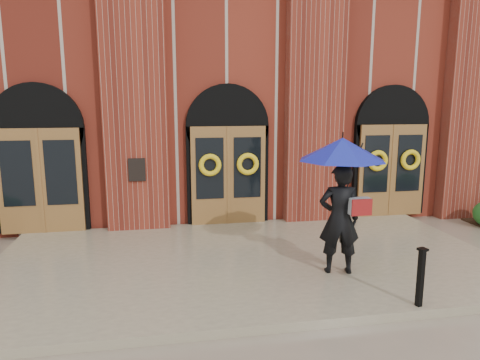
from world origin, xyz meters
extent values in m
plane|color=gray|center=(0.00, 0.00, 0.00)|extent=(90.00, 90.00, 0.00)
cube|color=gray|center=(0.00, 0.15, 0.07)|extent=(10.00, 5.30, 0.15)
cube|color=maroon|center=(0.00, 8.90, 3.50)|extent=(16.00, 12.00, 7.00)
cube|color=black|center=(-2.25, 2.47, 1.65)|extent=(0.40, 0.05, 0.55)
cube|color=maroon|center=(-2.25, 2.73, 3.50)|extent=(1.50, 0.45, 7.00)
cube|color=maroon|center=(2.25, 2.73, 3.50)|extent=(1.50, 0.45, 7.00)
cube|color=maroon|center=(6.75, 2.73, 3.50)|extent=(1.50, 0.45, 7.00)
cube|color=brown|center=(-4.50, 2.71, 1.40)|extent=(1.90, 0.10, 2.50)
cylinder|color=black|center=(-4.50, 2.85, 2.65)|extent=(2.10, 0.22, 2.10)
cube|color=brown|center=(0.00, 2.71, 1.40)|extent=(1.90, 0.10, 2.50)
cylinder|color=black|center=(0.00, 2.85, 2.65)|extent=(2.10, 0.22, 2.10)
cube|color=brown|center=(4.50, 2.71, 1.40)|extent=(1.90, 0.10, 2.50)
cylinder|color=black|center=(4.50, 2.85, 2.65)|extent=(2.10, 0.22, 2.10)
torus|color=yellow|center=(-0.48, 2.59, 1.70)|extent=(0.57, 0.13, 0.57)
torus|color=yellow|center=(0.48, 2.59, 1.70)|extent=(0.57, 0.13, 0.57)
torus|color=yellow|center=(4.02, 2.59, 1.70)|extent=(0.57, 0.13, 0.57)
torus|color=yellow|center=(4.98, 2.59, 1.70)|extent=(0.57, 0.13, 0.57)
imported|color=black|center=(1.49, -0.86, 1.16)|extent=(0.82, 0.62, 2.02)
cone|color=#131C96|center=(1.49, -0.86, 2.43)|extent=(1.83, 1.83, 0.40)
cylinder|color=black|center=(1.54, -0.91, 1.90)|extent=(0.02, 0.02, 0.67)
cube|color=#9A9D9F|center=(1.78, -1.02, 1.43)|extent=(0.41, 0.26, 0.30)
cube|color=maroon|center=(1.78, -1.13, 1.43)|extent=(0.37, 0.10, 0.30)
cube|color=black|center=(2.19, -2.35, 0.60)|extent=(0.10, 0.10, 0.89)
cube|color=black|center=(2.19, -2.35, 1.06)|extent=(0.15, 0.15, 0.04)
camera|label=1|loc=(-1.60, -7.90, 3.25)|focal=32.00mm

